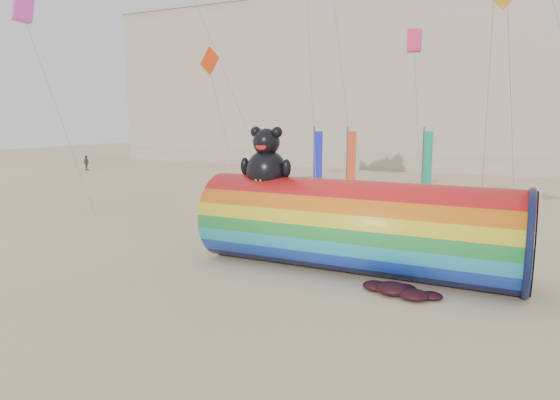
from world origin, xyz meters
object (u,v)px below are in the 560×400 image
at_px(fabric_bundle, 399,290).
at_px(hotel_building, 346,83).
at_px(windsock_assembly, 355,224).
at_px(kite_handler, 398,251).

bearing_deg(fabric_bundle, hotel_building, 111.03).
bearing_deg(hotel_building, windsock_assembly, -70.55).
distance_m(hotel_building, kite_handler, 48.83).
xyz_separation_m(hotel_building, windsock_assembly, (15.89, -44.99, -8.50)).
distance_m(hotel_building, fabric_bundle, 51.23).
relative_size(windsock_assembly, kite_handler, 6.66).
bearing_deg(hotel_building, kite_handler, -68.65).
relative_size(windsock_assembly, fabric_bundle, 4.53).
bearing_deg(kite_handler, windsock_assembly, -28.41).
xyz_separation_m(windsock_assembly, kite_handler, (1.55, 0.36, -0.92)).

